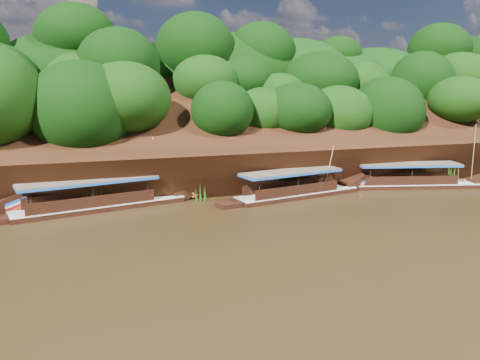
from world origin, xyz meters
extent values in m
plane|color=black|center=(0.00, 0.00, 0.00)|extent=(160.00, 160.00, 0.00)
cube|color=black|center=(0.00, 16.00, 3.50)|extent=(120.00, 16.12, 13.64)
cube|color=black|center=(0.00, 26.00, 0.00)|extent=(120.00, 24.00, 12.00)
ellipsoid|color=#0D3B09|center=(-6.00, 15.00, 3.50)|extent=(18.00, 8.00, 6.40)
ellipsoid|color=#0D3B09|center=(0.00, 23.00, 9.20)|extent=(24.00, 11.00, 8.40)
ellipsoid|color=#0D3B09|center=(24.00, 14.50, 3.40)|extent=(18.00, 8.00, 6.00)
ellipsoid|color=#0D3B09|center=(34.00, 22.00, 8.80)|extent=(22.00, 10.00, 8.00)
cube|color=black|center=(14.27, 7.79, 0.00)|extent=(11.64, 4.81, 0.81)
cube|color=silver|center=(14.27, 7.79, 0.39)|extent=(11.65, 4.87, 0.09)
cube|color=brown|center=(13.58, 7.98, 2.17)|extent=(9.30, 4.47, 0.11)
cube|color=blue|center=(13.58, 7.98, 2.06)|extent=(9.30, 4.47, 0.16)
cylinder|color=tan|center=(18.95, 6.11, 3.12)|extent=(1.32, 1.26, 5.17)
cube|color=black|center=(2.65, 7.76, 0.00)|extent=(11.19, 4.10, 0.83)
cube|color=silver|center=(2.65, 7.76, 0.39)|extent=(11.20, 4.16, 0.09)
cube|color=black|center=(8.73, 8.95, 0.64)|extent=(2.85, 1.99, 1.55)
cube|color=blue|center=(9.41, 9.09, 0.92)|extent=(1.63, 1.81, 0.56)
cube|color=#B21318|center=(9.41, 9.09, 0.61)|extent=(1.63, 1.81, 0.56)
cube|color=brown|center=(1.98, 7.63, 2.21)|extent=(8.91, 3.94, 0.11)
cube|color=blue|center=(1.98, 7.63, 2.10)|extent=(8.91, 3.94, 0.17)
cylinder|color=tan|center=(5.46, 7.75, 2.29)|extent=(0.56, 0.53, 3.71)
cube|color=black|center=(-12.79, 8.88, 0.00)|extent=(12.60, 4.72, 0.85)
cube|color=silver|center=(-12.79, 8.88, 0.41)|extent=(12.62, 4.78, 0.09)
cube|color=black|center=(-5.95, 10.39, 0.66)|extent=(3.19, 2.15, 1.67)
cube|color=blue|center=(-5.19, 10.56, 0.94)|extent=(1.84, 1.91, 0.62)
cube|color=#B21318|center=(-5.19, 10.56, 0.62)|extent=(1.84, 1.91, 0.62)
cube|color=brown|center=(-13.55, 8.71, 2.27)|extent=(10.03, 4.44, 0.11)
cube|color=blue|center=(-13.55, 8.71, 2.16)|extent=(10.03, 4.44, 0.17)
cylinder|color=tan|center=(-9.06, 9.51, 2.84)|extent=(0.94, 1.45, 4.58)
cube|color=black|center=(-19.31, 9.73, 0.74)|extent=(3.07, 2.03, 1.75)
cube|color=blue|center=(-18.55, 9.81, 1.05)|extent=(1.68, 1.95, 0.63)
cube|color=#B21318|center=(-18.55, 9.81, 0.70)|extent=(1.68, 1.95, 0.63)
cone|color=#2D6419|center=(-13.32, 9.14, 0.89)|extent=(1.50, 1.50, 1.77)
cone|color=#2D6419|center=(-5.07, 9.37, 0.70)|extent=(1.50, 1.50, 1.39)
cone|color=#2D6419|center=(1.53, 9.26, 0.96)|extent=(1.50, 1.50, 1.92)
cone|color=#2D6419|center=(6.35, 9.95, 0.90)|extent=(1.50, 1.50, 1.80)
cone|color=#2D6419|center=(12.23, 9.81, 0.86)|extent=(1.50, 1.50, 1.72)
cone|color=#2D6419|center=(19.88, 9.24, 1.01)|extent=(1.50, 1.50, 2.02)
camera|label=1|loc=(-13.83, -26.09, 8.89)|focal=35.00mm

